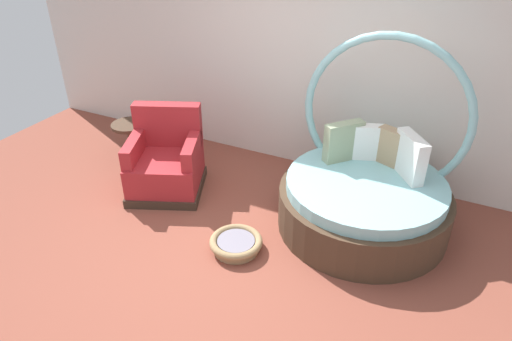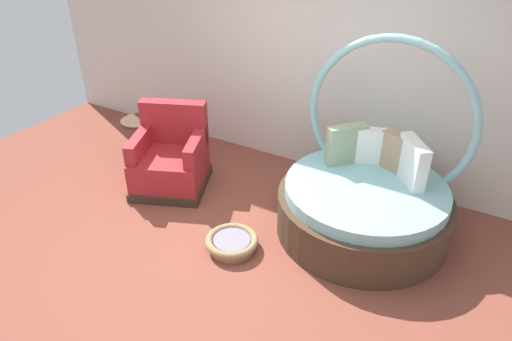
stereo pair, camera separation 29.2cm
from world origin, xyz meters
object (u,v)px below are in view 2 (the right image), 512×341
at_px(round_daybed, 367,195).
at_px(pet_basket, 232,242).
at_px(red_armchair, 171,160).
at_px(side_table, 139,127).

distance_m(round_daybed, pet_basket, 1.41).
height_order(round_daybed, red_armchair, round_daybed).
relative_size(round_daybed, red_armchair, 1.80).
bearing_deg(side_table, red_armchair, -23.38).
bearing_deg(round_daybed, side_table, -179.64).
relative_size(red_armchair, pet_basket, 2.05).
height_order(round_daybed, side_table, round_daybed).
bearing_deg(side_table, pet_basket, -25.47).
bearing_deg(pet_basket, round_daybed, 44.96).
xyz_separation_m(pet_basket, side_table, (-2.00, 0.95, 0.35)).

